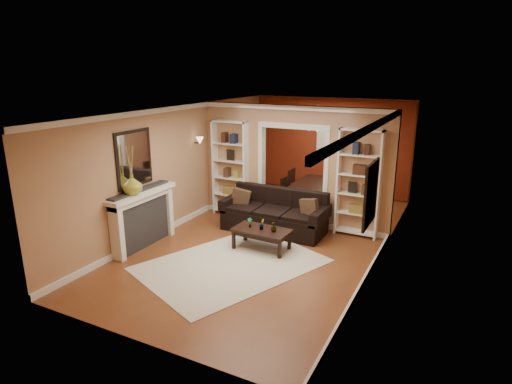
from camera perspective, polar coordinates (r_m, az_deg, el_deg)
The scene contains 30 objects.
floor at distance 9.12m, azimuth 1.94°, elevation -6.23°, with size 8.00×8.00×0.00m, color brown.
ceiling at distance 8.47m, azimuth 2.12°, elevation 10.90°, with size 8.00×8.00×0.00m, color white.
wall_back at distance 12.37m, azimuth 9.91°, elevation 6.04°, with size 8.00×8.00×0.00m, color tan.
wall_front at distance 5.52m, azimuth -15.93°, elevation -7.19°, with size 8.00×8.00×0.00m, color tan.
wall_left at distance 9.83m, azimuth -9.97°, elevation 3.44°, with size 8.00×8.00×0.00m, color tan.
wall_right at distance 8.05m, azimuth 16.70°, elevation 0.15°, with size 8.00×8.00×0.00m, color tan.
partition_wall at distance 9.77m, azimuth 5.00°, elevation 3.55°, with size 4.50×0.15×2.70m, color tan.
red_back_panel at distance 12.34m, azimuth 9.86°, elevation 5.88°, with size 4.44×0.04×2.64m, color maroon.
dining_window at distance 12.27m, azimuth 9.86°, elevation 6.91°, with size 0.78×0.03×0.98m, color #8CA5CC.
area_rug at distance 7.99m, azimuth -3.30°, elevation -9.62°, with size 2.26×3.16×0.01m, color beige.
sofa at distance 9.40m, azimuth 2.43°, elevation -2.61°, with size 2.32×1.00×0.91m, color black.
pillow_left at distance 9.67m, azimuth -2.03°, elevation -0.84°, with size 0.41×0.12×0.41m, color #503622.
pillow_right at distance 9.03m, azimuth 7.15°, elevation -2.24°, with size 0.40×0.12×0.40m, color #503622.
coffee_table at distance 8.53m, azimuth 0.74°, elevation -6.32°, with size 1.12×0.61×0.42m, color black.
plant_left at distance 8.53m, azimuth -0.82°, elevation -4.09°, with size 0.10×0.07×0.20m, color #336626.
plant_center at distance 8.42m, azimuth 0.75°, elevation -4.33°, with size 0.12×0.09×0.21m, color #336626.
plant_right at distance 8.31m, azimuth 2.37°, elevation -4.63°, with size 0.11×0.11×0.21m, color #336626.
bookshelf_left at distance 10.33m, azimuth -3.39°, elevation 3.14°, with size 0.90×0.30×2.30m, color white.
bookshelf_right at distance 9.21m, azimuth 13.54°, elevation 1.09°, with size 0.90×0.30×2.30m, color white.
fireplace at distance 8.83m, azimuth -14.69°, elevation -3.53°, with size 0.32×1.70×1.16m, color white.
vase at distance 8.43m, azimuth -16.18°, elevation 0.95°, with size 0.38×0.38×0.39m, color #999A31.
mirror at distance 8.60m, azimuth -15.97°, elevation 4.31°, with size 0.03×0.95×1.10m, color silver.
wall_sconce at distance 10.12m, azimuth -7.79°, elevation 6.67°, with size 0.18×0.18×0.22m, color #FFE0A5.
framed_art at distance 7.06m, azimuth 15.00°, elevation -0.24°, with size 0.04×0.85×1.05m, color black.
dining_table at distance 11.28m, azimuth 7.84°, elevation -0.31°, with size 0.97×1.74×0.61m, color black.
dining_chair_nw at distance 11.17m, azimuth 4.68°, elevation 0.06°, with size 0.38×0.38×0.77m, color black.
dining_chair_ne at distance 10.82m, azimuth 10.07°, elevation -0.68°, with size 0.38×0.38×0.77m, color black.
dining_chair_sw at distance 11.69m, azimuth 5.81°, elevation 1.02°, with size 0.43×0.43×0.87m, color black.
dining_chair_se at distance 11.35m, azimuth 10.99°, elevation 0.50°, with size 0.46×0.46×0.93m, color black.
chandelier at distance 11.04m, azimuth 8.04°, elevation 8.44°, with size 0.50×0.50×0.30m, color #3E261C.
Camera 1 is at (3.54, -7.66, 3.48)m, focal length 30.00 mm.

